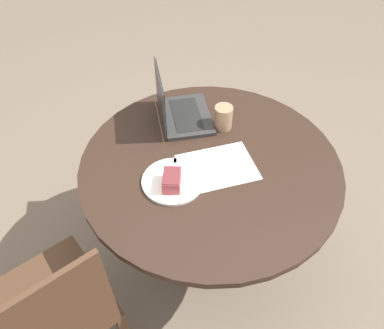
% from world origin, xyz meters
% --- Properties ---
extents(ground_plane, '(12.00, 12.00, 0.00)m').
position_xyz_m(ground_plane, '(0.00, 0.00, 0.00)').
color(ground_plane, '#6B5B4C').
extents(dining_table, '(1.05, 1.05, 0.71)m').
position_xyz_m(dining_table, '(0.00, 0.00, 0.56)').
color(dining_table, black).
rests_on(dining_table, ground_plane).
extents(chair, '(0.59, 0.59, 0.90)m').
position_xyz_m(chair, '(-0.41, -0.66, 0.47)').
color(chair, '#472D1E').
rests_on(chair, ground_plane).
extents(paper_document, '(0.37, 0.34, 0.00)m').
position_xyz_m(paper_document, '(0.03, -0.02, 0.71)').
color(paper_document, white).
rests_on(paper_document, dining_table).
extents(plate, '(0.24, 0.24, 0.01)m').
position_xyz_m(plate, '(-0.12, -0.14, 0.71)').
color(plate, white).
rests_on(plate, dining_table).
extents(cake_slice, '(0.08, 0.11, 0.06)m').
position_xyz_m(cake_slice, '(-0.11, -0.17, 0.75)').
color(cake_slice, '#B74C51').
rests_on(cake_slice, plate).
extents(fork, '(0.06, 0.17, 0.00)m').
position_xyz_m(fork, '(-0.12, -0.09, 0.72)').
color(fork, silver).
rests_on(fork, plate).
extents(coffee_glass, '(0.08, 0.08, 0.11)m').
position_xyz_m(coffee_glass, '(0.01, 0.22, 0.76)').
color(coffee_glass, '#997556').
rests_on(coffee_glass, dining_table).
extents(laptop, '(0.32, 0.36, 0.24)m').
position_xyz_m(laptop, '(-0.19, 0.23, 0.75)').
color(laptop, '#2D2D2D').
rests_on(laptop, dining_table).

